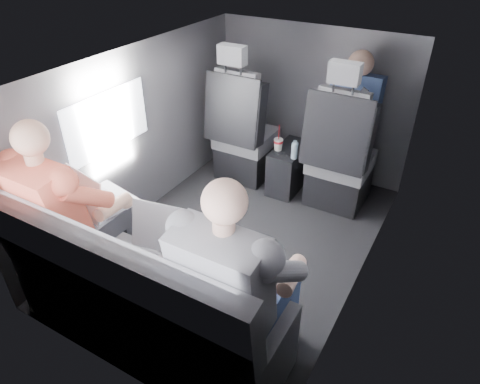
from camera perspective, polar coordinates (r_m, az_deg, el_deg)
The scene contains 20 objects.
floor at distance 3.31m, azimuth 0.04°, elevation -6.40°, with size 2.60×2.60×0.00m, color black.
ceiling at distance 2.66m, azimuth 0.05°, elevation 16.66°, with size 2.60×2.60×0.00m, color #B2B2AD.
panel_left at distance 3.41m, azimuth -13.30°, elevation 7.42°, with size 0.02×2.60×1.35m, color #56565B.
panel_right at distance 2.66m, azimuth 17.11°, elevation -0.98°, with size 0.02×2.60×1.35m, color #56565B.
panel_front at distance 4.00m, azimuth 9.51°, elevation 11.70°, with size 1.80×0.02×1.35m, color #56565B.
panel_back at distance 2.12m, azimuth -18.05°, elevation -11.36°, with size 1.80×0.02×1.35m, color #56565B.
side_window at distance 3.12m, azimuth -17.18°, elevation 8.89°, with size 0.02×0.75×0.42m, color white.
seatbelt at distance 3.27m, azimuth 12.96°, elevation 8.74°, with size 0.05×0.01×0.65m, color black.
front_seat_left at distance 3.90m, azimuth 0.42°, elevation 7.16°, with size 0.52×0.58×1.26m.
front_seat_right at distance 3.59m, azimuth 13.05°, elevation 3.87°, with size 0.52×0.58×1.26m.
center_console at distance 3.85m, azimuth 6.56°, elevation 3.21°, with size 0.24×0.48×0.41m.
rear_bench at distance 2.48m, azimuth -12.61°, elevation -14.28°, with size 1.60×0.57×0.92m.
soda_cup at distance 3.67m, azimuth 5.12°, elevation 6.34°, with size 0.08×0.08×0.24m.
water_bottle at distance 3.56m, azimuth 7.28°, elevation 5.55°, with size 0.06×0.06×0.16m.
laptop_white at distance 2.78m, azimuth -18.45°, elevation -0.66°, with size 0.41×0.41×0.27m.
laptop_silver at distance 2.38m, azimuth -8.11°, elevation -5.16°, with size 0.43×0.41×0.28m.
laptop_black at distance 2.15m, azimuth 1.49°, elevation -10.28°, with size 0.33×0.32×0.22m.
passenger_rear_left at distance 2.67m, azimuth -21.78°, elevation -2.70°, with size 0.53×0.64×1.27m.
passenger_rear_right at distance 2.05m, azimuth -0.25°, elevation -12.13°, with size 0.53×0.64×1.27m.
passenger_front_right at distance 3.68m, azimuth 14.89°, elevation 10.37°, with size 0.40×0.40×0.81m.
Camera 1 is at (1.27, -2.22, 2.10)m, focal length 32.00 mm.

